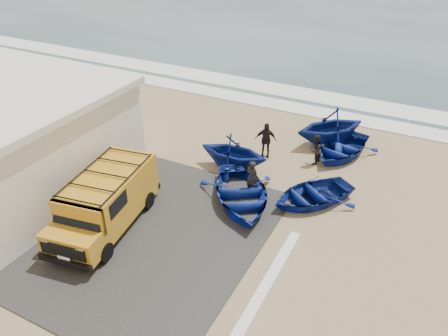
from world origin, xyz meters
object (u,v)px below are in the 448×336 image
at_px(boat_near_right, 312,194).
at_px(fisherman_middle, 315,150).
at_px(boat_mid_left, 233,152).
at_px(building, 2,143).
at_px(boat_mid_right, 341,148).
at_px(fisherman_front, 252,178).
at_px(fisherman_back, 266,140).
at_px(boat_far_left, 330,126).
at_px(boat_near_left, 241,194).
at_px(van, 106,200).
at_px(parapet, 264,294).

bearing_deg(boat_near_right, fisherman_middle, 142.12).
bearing_deg(boat_near_right, boat_mid_left, -156.70).
bearing_deg(boat_mid_left, building, 124.34).
bearing_deg(boat_mid_right, boat_near_right, -77.81).
bearing_deg(fisherman_front, fisherman_back, -66.74).
relative_size(boat_near_right, boat_far_left, 0.98).
distance_m(boat_near_right, fisherman_middle, 3.31).
height_order(boat_near_right, fisherman_back, fisherman_back).
xyz_separation_m(boat_near_left, boat_mid_right, (2.69, 6.01, -0.06)).
xyz_separation_m(boat_mid_left, fisherman_back, (0.90, 1.77, 0.03)).
height_order(boat_near_left, fisherman_middle, fisherman_middle).
bearing_deg(van, fisherman_front, 38.53).
height_order(fisherman_middle, fisherman_back, fisherman_back).
distance_m(parapet, fisherman_middle, 9.14).
height_order(parapet, boat_near_right, boat_near_right).
xyz_separation_m(boat_far_left, fisherman_middle, (-0.07, -2.32, -0.25)).
bearing_deg(fisherman_front, parapet, 127.69).
bearing_deg(van, building, 168.61).
relative_size(boat_near_right, fisherman_front, 2.24).
height_order(van, boat_near_right, van).
height_order(boat_mid_left, fisherman_middle, boat_mid_left).
relative_size(van, fisherman_middle, 3.63).
bearing_deg(boat_mid_right, boat_mid_left, -126.77).
height_order(parapet, van, van).
height_order(boat_near_left, boat_far_left, boat_far_left).
distance_m(boat_near_right, boat_mid_right, 4.57).
distance_m(boat_near_right, fisherman_front, 2.59).
relative_size(building, fisherman_back, 5.25).
bearing_deg(boat_near_left, fisherman_back, 64.25).
bearing_deg(fisherman_middle, boat_mid_left, -51.48).
distance_m(boat_mid_right, fisherman_middle, 1.73).
distance_m(boat_near_left, boat_near_right, 2.98).
bearing_deg(fisherman_front, boat_near_right, -155.35).
bearing_deg(parapet, boat_near_right, 92.81).
bearing_deg(fisherman_front, boat_near_left, 89.46).
xyz_separation_m(boat_mid_left, fisherman_front, (1.71, -1.64, -0.03)).
bearing_deg(boat_mid_right, boat_far_left, 146.84).
bearing_deg(boat_far_left, boat_near_right, -39.66).
distance_m(boat_mid_left, fisherman_back, 1.99).
height_order(boat_mid_left, fisherman_front, boat_mid_left).
xyz_separation_m(building, boat_mid_right, (12.29, 9.45, -1.75)).
xyz_separation_m(parapet, boat_far_left, (-1.10, 11.38, 0.72)).
relative_size(building, boat_near_left, 2.08).
relative_size(boat_mid_right, fisherman_back, 2.21).
height_order(parapet, boat_near_left, boat_near_left).
bearing_deg(parapet, boat_far_left, 95.50).
relative_size(boat_far_left, fisherman_middle, 2.52).
bearing_deg(boat_mid_left, boat_mid_right, -51.77).
xyz_separation_m(fisherman_front, fisherman_middle, (1.59, 3.82, -0.08)).
relative_size(boat_far_left, fisherman_back, 2.12).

